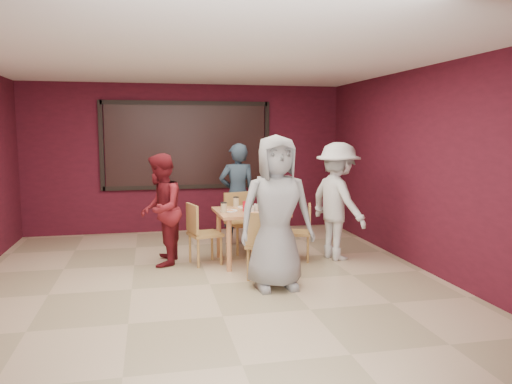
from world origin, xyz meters
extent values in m
plane|color=#CAB18C|center=(0.00, 0.00, 0.00)|extent=(7.00, 7.00, 0.00)
cube|color=black|center=(0.00, 3.45, 1.65)|extent=(3.00, 0.02, 1.50)
cube|color=tan|center=(0.71, 0.94, 0.75)|extent=(1.02, 1.02, 0.04)
cylinder|color=tan|center=(0.30, 1.31, 0.37)|extent=(0.07, 0.07, 0.73)
cylinder|color=tan|center=(1.08, 1.35, 0.37)|extent=(0.07, 0.07, 0.73)
cylinder|color=tan|center=(0.33, 0.53, 0.37)|extent=(0.07, 0.07, 0.73)
cylinder|color=tan|center=(1.12, 0.56, 0.37)|extent=(0.07, 0.07, 0.73)
cylinder|color=white|center=(0.71, 0.63, 0.78)|extent=(0.25, 0.25, 0.01)
cone|color=#C77A46|center=(0.71, 0.63, 0.79)|extent=(0.23, 0.23, 0.02)
cylinder|color=beige|center=(0.84, 0.53, 0.84)|extent=(0.09, 0.09, 0.14)
cylinder|color=black|center=(0.84, 0.53, 0.92)|extent=(0.09, 0.09, 0.01)
cylinder|color=white|center=(0.71, 1.25, 0.78)|extent=(0.25, 0.25, 0.01)
cone|color=#C77A46|center=(0.71, 1.25, 0.79)|extent=(0.23, 0.23, 0.02)
cylinder|color=beige|center=(0.57, 1.34, 0.84)|extent=(0.09, 0.09, 0.14)
cylinder|color=black|center=(0.57, 1.34, 0.92)|extent=(0.09, 0.09, 0.01)
cylinder|color=white|center=(0.40, 0.94, 0.78)|extent=(0.25, 0.25, 0.01)
cone|color=#C77A46|center=(0.40, 0.94, 0.79)|extent=(0.23, 0.23, 0.02)
cylinder|color=beige|center=(0.30, 0.80, 0.84)|extent=(0.09, 0.09, 0.14)
cylinder|color=black|center=(0.30, 0.80, 0.92)|extent=(0.09, 0.09, 0.01)
cylinder|color=white|center=(1.02, 0.94, 0.78)|extent=(0.25, 0.25, 0.01)
cone|color=#C77A46|center=(1.02, 0.94, 0.79)|extent=(0.23, 0.23, 0.02)
cylinder|color=beige|center=(1.11, 1.07, 0.84)|extent=(0.09, 0.09, 0.14)
cylinder|color=black|center=(1.11, 1.07, 0.92)|extent=(0.09, 0.09, 0.01)
cylinder|color=silver|center=(0.79, 0.91, 0.82)|extent=(0.06, 0.06, 0.10)
cylinder|color=silver|center=(0.73, 0.86, 0.82)|extent=(0.05, 0.05, 0.08)
cylinder|color=red|center=(0.63, 0.89, 0.85)|extent=(0.07, 0.07, 0.15)
cube|color=black|center=(0.66, 0.95, 0.82)|extent=(0.12, 0.08, 0.10)
cube|color=#A67940|center=(0.73, 0.14, 0.44)|extent=(0.56, 0.56, 0.04)
cylinder|color=#A67940|center=(0.95, 0.25, 0.21)|extent=(0.04, 0.04, 0.42)
cylinder|color=#A67940|center=(0.63, 0.37, 0.21)|extent=(0.04, 0.04, 0.42)
cylinder|color=#A67940|center=(0.83, -0.08, 0.21)|extent=(0.04, 0.04, 0.42)
cylinder|color=#A67940|center=(0.50, 0.04, 0.21)|extent=(0.04, 0.04, 0.42)
cube|color=#A67940|center=(0.66, -0.04, 0.69)|extent=(0.42, 0.19, 0.41)
cube|color=#A67940|center=(0.72, 1.60, 0.46)|extent=(0.56, 0.56, 0.04)
cylinder|color=#A67940|center=(0.60, 1.37, 0.22)|extent=(0.04, 0.04, 0.44)
cylinder|color=#A67940|center=(0.95, 1.47, 0.22)|extent=(0.04, 0.04, 0.44)
cylinder|color=#A67940|center=(0.50, 1.72, 0.22)|extent=(0.04, 0.04, 0.44)
cylinder|color=#A67940|center=(0.85, 1.82, 0.22)|extent=(0.04, 0.04, 0.44)
cube|color=#A67940|center=(0.67, 1.79, 0.72)|extent=(0.45, 0.16, 0.43)
cube|color=#A67940|center=(0.06, 0.99, 0.44)|extent=(0.53, 0.53, 0.04)
cylinder|color=#A67940|center=(0.27, 0.87, 0.21)|extent=(0.04, 0.04, 0.42)
cylinder|color=#A67940|center=(0.18, 1.20, 0.21)|extent=(0.04, 0.04, 0.42)
cylinder|color=#A67940|center=(-0.07, 0.78, 0.21)|extent=(0.04, 0.04, 0.42)
cylinder|color=#A67940|center=(-0.16, 1.11, 0.21)|extent=(0.04, 0.04, 0.42)
cube|color=#A67940|center=(-0.13, 0.94, 0.69)|extent=(0.14, 0.42, 0.41)
cube|color=#A67940|center=(1.42, 0.92, 0.42)|extent=(0.51, 0.51, 0.04)
cylinder|color=#A67940|center=(1.32, 1.12, 0.20)|extent=(0.03, 0.03, 0.40)
cylinder|color=#A67940|center=(1.22, 0.81, 0.20)|extent=(0.03, 0.03, 0.40)
cylinder|color=#A67940|center=(1.63, 1.02, 0.20)|extent=(0.03, 0.03, 0.40)
cylinder|color=#A67940|center=(1.53, 0.71, 0.20)|extent=(0.03, 0.03, 0.40)
cube|color=#A67940|center=(1.60, 0.86, 0.65)|extent=(0.16, 0.40, 0.39)
imported|color=gray|center=(0.78, -0.30, 0.94)|extent=(0.94, 0.63, 1.88)
imported|color=#283848|center=(0.74, 2.13, 0.86)|extent=(0.63, 0.42, 1.72)
imported|color=maroon|center=(-0.57, 1.08, 0.80)|extent=(0.73, 0.87, 1.61)
imported|color=silver|center=(2.04, 0.87, 0.88)|extent=(0.95, 1.27, 1.76)
camera|label=1|loc=(-0.71, -6.10, 1.94)|focal=35.00mm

